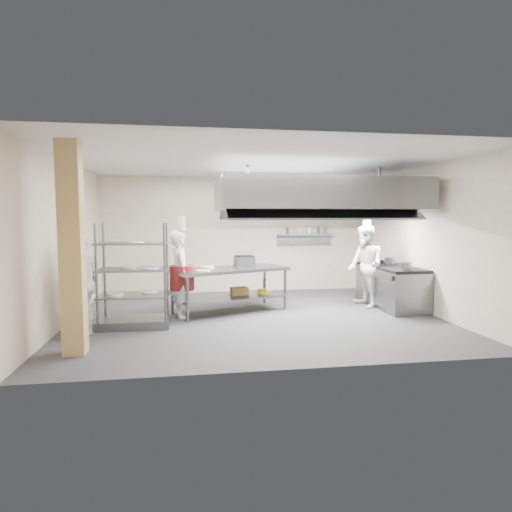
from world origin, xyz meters
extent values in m
plane|color=#29292B|center=(0.00, 0.00, 0.00)|extent=(7.00, 7.00, 0.00)
plane|color=silver|center=(0.00, 0.00, 3.00)|extent=(7.00, 7.00, 0.00)
plane|color=#B4A68F|center=(0.00, 3.00, 1.50)|extent=(7.00, 0.00, 7.00)
plane|color=#B4A68F|center=(-3.50, 0.00, 1.50)|extent=(0.00, 6.00, 6.00)
plane|color=#B4A68F|center=(3.50, 0.00, 1.50)|extent=(0.00, 6.00, 6.00)
cube|color=tan|center=(-2.90, -1.90, 1.50)|extent=(0.30, 0.30, 3.00)
cube|color=slate|center=(1.30, 0.40, 2.40)|extent=(4.00, 2.50, 0.60)
cube|color=white|center=(0.40, 0.40, 2.08)|extent=(1.60, 0.12, 0.04)
cube|color=white|center=(2.20, 0.40, 2.08)|extent=(1.60, 0.12, 0.04)
cube|color=slate|center=(1.80, 2.84, 1.50)|extent=(1.50, 0.28, 0.04)
cube|color=slate|center=(-0.45, 0.54, 0.88)|extent=(2.56, 1.79, 0.06)
cube|color=slate|center=(-0.45, 0.54, 0.30)|extent=(2.35, 1.63, 0.04)
cube|color=gray|center=(3.08, 0.50, 0.42)|extent=(0.80, 2.00, 0.84)
cube|color=black|center=(3.08, 0.50, 0.87)|extent=(0.78, 1.96, 0.06)
imported|color=white|center=(-1.46, 0.20, 0.85)|extent=(0.53, 0.69, 1.70)
imported|color=silver|center=(2.51, 0.57, 0.90)|extent=(0.72, 0.90, 1.80)
imported|color=white|center=(-3.00, -0.95, 0.87)|extent=(0.51, 1.05, 1.74)
cube|color=gray|center=(-0.10, 0.94, 1.01)|extent=(0.45, 0.37, 0.20)
cube|color=brown|center=(-0.24, 0.69, 0.40)|extent=(0.39, 0.29, 0.16)
cylinder|color=gray|center=(3.12, 0.66, 0.98)|extent=(0.24, 0.24, 0.17)
cylinder|color=white|center=(-2.26, -0.42, 0.59)|extent=(0.28, 0.28, 0.05)
camera|label=1|loc=(-1.29, -8.18, 1.92)|focal=30.00mm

